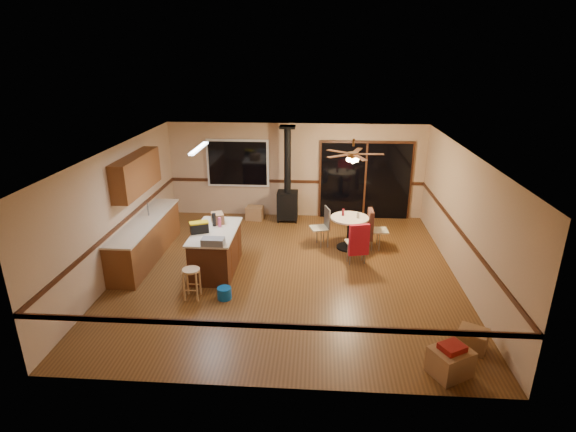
# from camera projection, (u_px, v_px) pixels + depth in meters

# --- Properties ---
(floor) EXTENTS (7.00, 7.00, 0.00)m
(floor) POSITION_uv_depth(u_px,v_px,m) (287.00, 272.00, 9.52)
(floor) COLOR brown
(floor) RESTS_ON ground
(ceiling) EXTENTS (7.00, 7.00, 0.00)m
(ceiling) POSITION_uv_depth(u_px,v_px,m) (287.00, 151.00, 8.62)
(ceiling) COLOR silver
(ceiling) RESTS_ON ground
(wall_back) EXTENTS (7.00, 0.00, 7.00)m
(wall_back) POSITION_uv_depth(u_px,v_px,m) (296.00, 171.00, 12.35)
(wall_back) COLOR tan
(wall_back) RESTS_ON ground
(wall_front) EXTENTS (7.00, 0.00, 7.00)m
(wall_front) POSITION_uv_depth(u_px,v_px,m) (268.00, 307.00, 5.79)
(wall_front) COLOR tan
(wall_front) RESTS_ON ground
(wall_left) EXTENTS (0.00, 7.00, 7.00)m
(wall_left) POSITION_uv_depth(u_px,v_px,m) (119.00, 210.00, 9.29)
(wall_left) COLOR tan
(wall_left) RESTS_ON ground
(wall_right) EXTENTS (0.00, 7.00, 7.00)m
(wall_right) POSITION_uv_depth(u_px,v_px,m) (464.00, 218.00, 8.85)
(wall_right) COLOR tan
(wall_right) RESTS_ON ground
(chair_rail) EXTENTS (7.00, 7.00, 0.08)m
(chair_rail) POSITION_uv_depth(u_px,v_px,m) (287.00, 228.00, 9.17)
(chair_rail) COLOR #3B1D0E
(chair_rail) RESTS_ON ground
(window) EXTENTS (1.72, 0.10, 1.32)m
(window) POSITION_uv_depth(u_px,v_px,m) (238.00, 163.00, 12.33)
(window) COLOR black
(window) RESTS_ON ground
(sliding_door) EXTENTS (2.52, 0.10, 2.10)m
(sliding_door) POSITION_uv_depth(u_px,v_px,m) (365.00, 181.00, 12.26)
(sliding_door) COLOR black
(sliding_door) RESTS_ON ground
(lower_cabinets) EXTENTS (0.60, 3.00, 0.86)m
(lower_cabinets) POSITION_uv_depth(u_px,v_px,m) (146.00, 240.00, 10.04)
(lower_cabinets) COLOR brown
(lower_cabinets) RESTS_ON ground
(countertop) EXTENTS (0.64, 3.04, 0.04)m
(countertop) POSITION_uv_depth(u_px,v_px,m) (144.00, 221.00, 9.89)
(countertop) COLOR beige
(countertop) RESTS_ON lower_cabinets
(upper_cabinets) EXTENTS (0.35, 2.00, 0.80)m
(upper_cabinets) POSITION_uv_depth(u_px,v_px,m) (136.00, 174.00, 9.73)
(upper_cabinets) COLOR brown
(upper_cabinets) RESTS_ON ground
(kitchen_island) EXTENTS (0.88, 1.68, 0.90)m
(kitchen_island) POSITION_uv_depth(u_px,v_px,m) (216.00, 250.00, 9.46)
(kitchen_island) COLOR #431F10
(kitchen_island) RESTS_ON ground
(wood_stove) EXTENTS (0.55, 0.50, 2.52)m
(wood_stove) POSITION_uv_depth(u_px,v_px,m) (288.00, 195.00, 12.13)
(wood_stove) COLOR black
(wood_stove) RESTS_ON ground
(ceiling_fan) EXTENTS (0.24, 0.24, 0.55)m
(ceiling_fan) POSITION_uv_depth(u_px,v_px,m) (353.00, 156.00, 9.90)
(ceiling_fan) COLOR brown
(ceiling_fan) RESTS_ON ceiling
(fluorescent_strip) EXTENTS (0.10, 1.20, 0.04)m
(fluorescent_strip) POSITION_uv_depth(u_px,v_px,m) (199.00, 148.00, 9.03)
(fluorescent_strip) COLOR white
(fluorescent_strip) RESTS_ON ceiling
(toolbox_grey) EXTENTS (0.44, 0.25, 0.13)m
(toolbox_grey) POSITION_uv_depth(u_px,v_px,m) (213.00, 242.00, 8.60)
(toolbox_grey) COLOR slate
(toolbox_grey) RESTS_ON kitchen_island
(toolbox_black) EXTENTS (0.41, 0.32, 0.20)m
(toolbox_black) POSITION_uv_depth(u_px,v_px,m) (199.00, 228.00, 9.17)
(toolbox_black) COLOR black
(toolbox_black) RESTS_ON kitchen_island
(toolbox_yellow_lid) EXTENTS (0.43, 0.33, 0.03)m
(toolbox_yellow_lid) POSITION_uv_depth(u_px,v_px,m) (199.00, 223.00, 9.13)
(toolbox_yellow_lid) COLOR gold
(toolbox_yellow_lid) RESTS_ON toolbox_black
(box_on_island) EXTENTS (0.35, 0.39, 0.22)m
(box_on_island) POSITION_uv_depth(u_px,v_px,m) (218.00, 218.00, 9.69)
(box_on_island) COLOR olive
(box_on_island) RESTS_ON kitchen_island
(bottle_dark) EXTENTS (0.09, 0.09, 0.28)m
(bottle_dark) POSITION_uv_depth(u_px,v_px,m) (214.00, 220.00, 9.51)
(bottle_dark) COLOR black
(bottle_dark) RESTS_ON kitchen_island
(bottle_pink) EXTENTS (0.08, 0.08, 0.21)m
(bottle_pink) POSITION_uv_depth(u_px,v_px,m) (220.00, 222.00, 9.47)
(bottle_pink) COLOR #D84C8C
(bottle_pink) RESTS_ON kitchen_island
(bottle_white) EXTENTS (0.08, 0.08, 0.19)m
(bottle_white) POSITION_uv_depth(u_px,v_px,m) (218.00, 219.00, 9.67)
(bottle_white) COLOR white
(bottle_white) RESTS_ON kitchen_island
(bar_stool) EXTENTS (0.35, 0.35, 0.60)m
(bar_stool) POSITION_uv_depth(u_px,v_px,m) (192.00, 283.00, 8.42)
(bar_stool) COLOR tan
(bar_stool) RESTS_ON floor
(blue_bucket) EXTENTS (0.31, 0.31, 0.23)m
(blue_bucket) POSITION_uv_depth(u_px,v_px,m) (224.00, 293.00, 8.45)
(blue_bucket) COLOR blue
(blue_bucket) RESTS_ON floor
(dining_table) EXTENTS (0.89, 0.89, 0.78)m
(dining_table) POSITION_uv_depth(u_px,v_px,m) (349.00, 227.00, 10.48)
(dining_table) COLOR black
(dining_table) RESTS_ON ground
(glass_red) EXTENTS (0.08, 0.08, 0.16)m
(glass_red) POSITION_uv_depth(u_px,v_px,m) (343.00, 212.00, 10.47)
(glass_red) COLOR #590C14
(glass_red) RESTS_ON dining_table
(glass_cream) EXTENTS (0.07, 0.07, 0.14)m
(glass_cream) POSITION_uv_depth(u_px,v_px,m) (358.00, 215.00, 10.31)
(glass_cream) COLOR beige
(glass_cream) RESTS_ON dining_table
(chair_left) EXTENTS (0.50, 0.50, 0.51)m
(chair_left) POSITION_uv_depth(u_px,v_px,m) (324.00, 222.00, 10.62)
(chair_left) COLOR #BFB58E
(chair_left) RESTS_ON ground
(chair_near) EXTENTS (0.52, 0.55, 0.70)m
(chair_near) POSITION_uv_depth(u_px,v_px,m) (359.00, 240.00, 9.63)
(chair_near) COLOR #BFB58E
(chair_near) RESTS_ON ground
(chair_right) EXTENTS (0.47, 0.44, 0.70)m
(chair_right) POSITION_uv_depth(u_px,v_px,m) (372.00, 224.00, 10.47)
(chair_right) COLOR #BFB58E
(chair_right) RESTS_ON ground
(box_under_window) EXTENTS (0.49, 0.41, 0.36)m
(box_under_window) POSITION_uv_depth(u_px,v_px,m) (255.00, 213.00, 12.43)
(box_under_window) COLOR olive
(box_under_window) RESTS_ON floor
(box_corner_a) EXTENTS (0.69, 0.66, 0.41)m
(box_corner_a) POSITION_uv_depth(u_px,v_px,m) (450.00, 362.00, 6.44)
(box_corner_a) COLOR olive
(box_corner_a) RESTS_ON floor
(box_corner_b) EXTENTS (0.55, 0.52, 0.34)m
(box_corner_b) POSITION_uv_depth(u_px,v_px,m) (472.00, 340.00, 7.00)
(box_corner_b) COLOR olive
(box_corner_b) RESTS_ON floor
(box_small_red) EXTENTS (0.42, 0.40, 0.09)m
(box_small_red) POSITION_uv_depth(u_px,v_px,m) (452.00, 347.00, 6.36)
(box_small_red) COLOR maroon
(box_small_red) RESTS_ON box_corner_a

